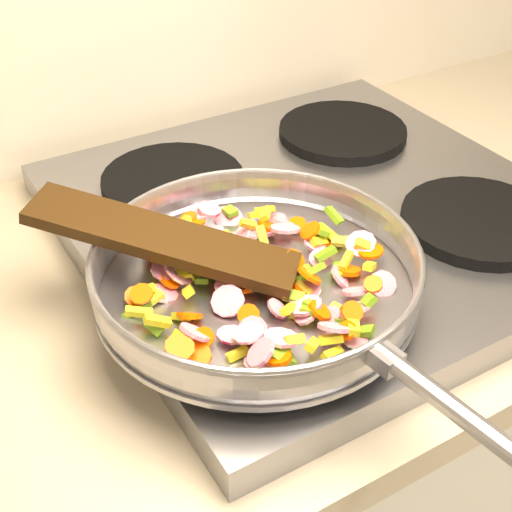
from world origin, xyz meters
TOP-DOWN VIEW (x-y plane):
  - cooktop at (-0.70, 1.67)m, footprint 0.60×0.60m
  - grate_fl at (-0.84, 1.52)m, footprint 0.19×0.19m
  - grate_fr at (-0.56, 1.52)m, footprint 0.19×0.19m
  - grate_bl at (-0.84, 1.81)m, footprint 0.19×0.19m
  - grate_br at (-0.56, 1.81)m, footprint 0.19×0.19m
  - saute_pan at (-0.87, 1.54)m, footprint 0.37×0.54m
  - vegetable_heap at (-0.87, 1.54)m, footprint 0.29×0.29m
  - wooden_spatula at (-0.94, 1.61)m, footprint 0.25×0.24m

SIDE VIEW (x-z plane):
  - cooktop at x=-0.70m, z-range 0.90..0.94m
  - grate_fl at x=-0.84m, z-range 0.94..0.96m
  - grate_fr at x=-0.56m, z-range 0.94..0.96m
  - grate_bl at x=-0.84m, z-range 0.94..0.96m
  - grate_br at x=-0.56m, z-range 0.94..0.96m
  - vegetable_heap at x=-0.87m, z-range 0.95..1.00m
  - saute_pan at x=-0.87m, z-range 0.96..1.01m
  - wooden_spatula at x=-0.94m, z-range 0.97..1.04m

